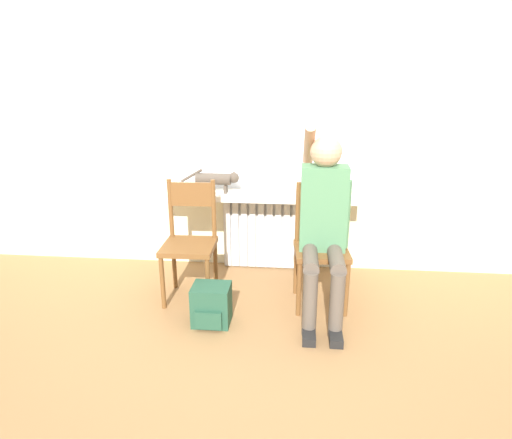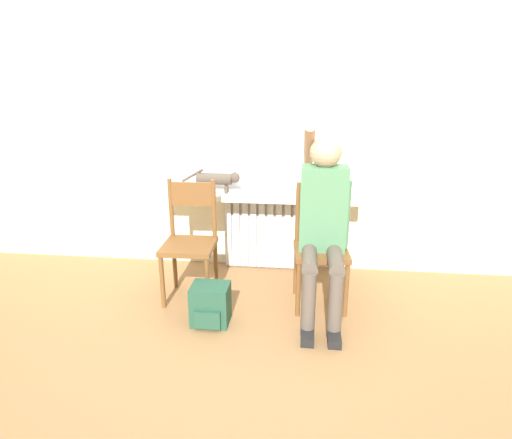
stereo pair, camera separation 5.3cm
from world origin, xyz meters
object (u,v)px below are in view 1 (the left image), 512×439
chair_left (190,240)px  cat (217,179)px  backpack (211,305)px  chair_right (321,245)px  person (324,218)px

chair_left → cat: (0.14, 0.49, 0.39)m
cat → backpack: 1.15m
chair_left → backpack: (0.24, -0.40, -0.34)m
backpack → cat: bearing=96.7°
chair_right → backpack: 0.94m
chair_right → person: person is taller
chair_right → cat: 1.09m
person → backpack: size_ratio=4.84×
chair_left → chair_right: bearing=-1.3°
person → cat: 1.09m
chair_left → backpack: bearing=-60.3°
chair_left → cat: size_ratio=1.83×
cat → chair_right: bearing=-28.8°
person → chair_left: bearing=173.7°
chair_right → person: size_ratio=0.66×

